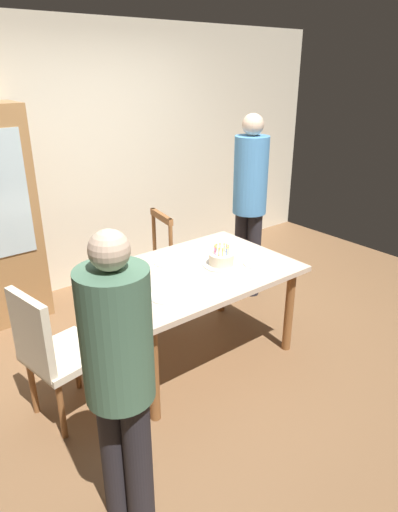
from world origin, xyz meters
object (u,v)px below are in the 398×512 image
object	(u,v)px
person_celebrant	(119,371)
dining_table	(194,281)
plate_near_celebrant	(166,296)
chair_spindle_back	(146,267)
plate_far_side	(168,262)
plate_near_guest	(258,264)
chair_upholstered	(51,350)
birthday_cake	(221,260)
person_guest	(250,196)

from	to	relation	value
person_celebrant	dining_table	bearing A→B (deg)	38.53
plate_near_celebrant	chair_spindle_back	world-z (taller)	chair_spindle_back
plate_far_side	plate_near_guest	world-z (taller)	same
dining_table	chair_upholstered	distance (m)	1.14
person_celebrant	birthday_cake	bearing A→B (deg)	31.76
chair_upholstered	chair_spindle_back	bearing A→B (deg)	34.32
plate_far_side	chair_upholstered	world-z (taller)	chair_upholstered
plate_near_guest	person_celebrant	distance (m)	1.71
chair_spindle_back	plate_near_guest	bearing A→B (deg)	-71.13
birthday_cake	person_celebrant	distance (m)	1.58
plate_far_side	chair_upholstered	xyz separation A→B (m)	(-1.06, -0.24, -0.23)
plate_near_guest	chair_upholstered	world-z (taller)	chair_upholstered
plate_near_celebrant	chair_spindle_back	size ratio (longest dim) A/B	0.23
birthday_cake	plate_far_side	size ratio (longest dim) A/B	1.27
birthday_cake	person_guest	bearing A→B (deg)	34.21
dining_table	birthday_cake	world-z (taller)	birthday_cake
chair_upholstered	person_celebrant	bearing A→B (deg)	-89.43
chair_spindle_back	person_guest	bearing A→B (deg)	-16.59
plate_near_guest	person_guest	xyz separation A→B (m)	(0.64, 0.76, 0.26)
plate_near_celebrant	person_celebrant	bearing A→B (deg)	-136.98
chair_spindle_back	person_celebrant	size ratio (longest dim) A/B	0.60
chair_spindle_back	person_celebrant	distance (m)	2.15
plate_near_guest	chair_spindle_back	bearing A→B (deg)	108.87
plate_near_guest	person_celebrant	world-z (taller)	person_celebrant
plate_far_side	person_guest	bearing A→B (deg)	14.36
person_celebrant	plate_near_celebrant	bearing A→B (deg)	43.02
chair_upholstered	person_guest	xyz separation A→B (m)	(2.22, 0.54, 0.49)
plate_far_side	plate_near_guest	xyz separation A→B (m)	(0.52, -0.46, 0.00)
plate_near_guest	person_celebrant	xyz separation A→B (m)	(-1.57, -0.67, 0.13)
person_celebrant	person_guest	bearing A→B (deg)	32.74
chair_spindle_back	person_celebrant	xyz separation A→B (m)	(-1.21, -1.72, 0.43)
birthday_cake	plate_far_side	distance (m)	0.42
dining_table	chair_upholstered	bearing A→B (deg)	-179.52
plate_near_celebrant	person_celebrant	world-z (taller)	person_celebrant
plate_far_side	person_celebrant	world-z (taller)	person_celebrant
plate_near_guest	chair_spindle_back	distance (m)	1.15
birthday_cake	chair_spindle_back	bearing A→B (deg)	98.09
chair_spindle_back	birthday_cake	bearing A→B (deg)	-81.91
plate_far_side	person_guest	world-z (taller)	person_guest
dining_table	plate_near_guest	bearing A→B (deg)	-27.11
chair_upholstered	person_celebrant	world-z (taller)	person_celebrant
person_celebrant	person_guest	world-z (taller)	person_guest
birthday_cake	plate_near_celebrant	world-z (taller)	birthday_cake
plate_near_guest	person_celebrant	bearing A→B (deg)	-157.03
birthday_cake	plate_far_side	world-z (taller)	birthday_cake
dining_table	plate_near_celebrant	xyz separation A→B (m)	(-0.41, -0.23, 0.10)
dining_table	plate_near_guest	world-z (taller)	plate_near_guest
plate_near_celebrant	plate_near_guest	size ratio (longest dim) A/B	1.00
dining_table	plate_near_celebrant	size ratio (longest dim) A/B	6.79
dining_table	person_guest	bearing A→B (deg)	25.84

